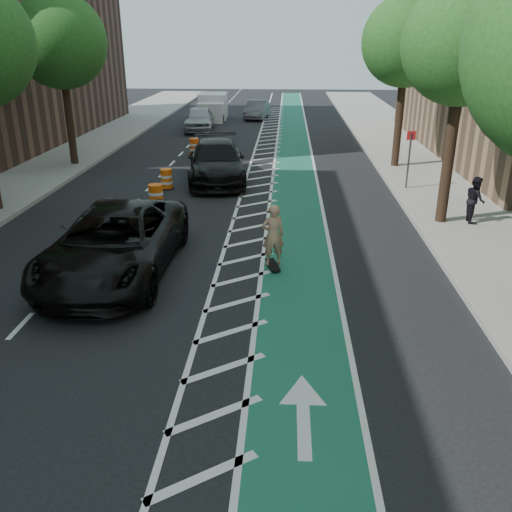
# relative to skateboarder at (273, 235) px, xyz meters

# --- Properties ---
(ground) EXTENTS (120.00, 120.00, 0.00)m
(ground) POSITION_rel_skateboarder_xyz_m (-2.30, -3.58, -0.98)
(ground) COLOR black
(ground) RESTS_ON ground
(bike_lane) EXTENTS (2.00, 90.00, 0.01)m
(bike_lane) POSITION_rel_skateboarder_xyz_m (0.70, 6.42, -0.97)
(bike_lane) COLOR #1A5C44
(bike_lane) RESTS_ON ground
(buffer_strip) EXTENTS (1.40, 90.00, 0.01)m
(buffer_strip) POSITION_rel_skateboarder_xyz_m (-0.80, 6.42, -0.97)
(buffer_strip) COLOR silver
(buffer_strip) RESTS_ON ground
(sidewalk_right) EXTENTS (5.00, 90.00, 0.15)m
(sidewalk_right) POSITION_rel_skateboarder_xyz_m (7.20, 6.42, -0.90)
(sidewalk_right) COLOR gray
(sidewalk_right) RESTS_ON ground
(curb_right) EXTENTS (0.12, 90.00, 0.16)m
(curb_right) POSITION_rel_skateboarder_xyz_m (4.75, 6.42, -0.90)
(curb_right) COLOR gray
(curb_right) RESTS_ON ground
(curb_left) EXTENTS (0.12, 90.00, 0.16)m
(curb_left) POSITION_rel_skateboarder_xyz_m (-9.35, 6.42, -0.90)
(curb_left) COLOR gray
(curb_left) RESTS_ON ground
(tree_r_c) EXTENTS (4.20, 4.20, 7.90)m
(tree_r_c) POSITION_rel_skateboarder_xyz_m (5.60, 4.42, 4.80)
(tree_r_c) COLOR #382619
(tree_r_c) RESTS_ON ground
(tree_r_d) EXTENTS (4.20, 4.20, 7.90)m
(tree_r_d) POSITION_rel_skateboarder_xyz_m (5.60, 12.42, 4.80)
(tree_r_d) COLOR #382619
(tree_r_d) RESTS_ON ground
(tree_l_d) EXTENTS (4.20, 4.20, 7.90)m
(tree_l_d) POSITION_rel_skateboarder_xyz_m (-10.20, 12.42, 4.80)
(tree_l_d) COLOR #382619
(tree_l_d) RESTS_ON ground
(sign_post) EXTENTS (0.35, 0.08, 2.47)m
(sign_post) POSITION_rel_skateboarder_xyz_m (5.30, 8.42, 0.38)
(sign_post) COLOR #4C4C4C
(sign_post) RESTS_ON ground
(skateboard) EXTENTS (0.47, 0.93, 0.12)m
(skateboard) POSITION_rel_skateboarder_xyz_m (0.00, 0.00, -0.88)
(skateboard) COLOR black
(skateboard) RESTS_ON ground
(skateboarder) EXTENTS (0.71, 0.55, 1.71)m
(skateboarder) POSITION_rel_skateboarder_xyz_m (0.00, 0.00, 0.00)
(skateboarder) COLOR tan
(skateboarder) RESTS_ON skateboard
(suv_near) EXTENTS (3.00, 6.42, 1.78)m
(suv_near) POSITION_rel_skateboarder_xyz_m (-4.19, -0.60, -0.09)
(suv_near) COLOR black
(suv_near) RESTS_ON ground
(suv_far) EXTENTS (3.20, 6.21, 1.72)m
(suv_far) POSITION_rel_skateboarder_xyz_m (-2.77, 9.79, -0.11)
(suv_far) COLOR black
(suv_far) RESTS_ON ground
(car_silver) EXTENTS (2.32, 4.87, 1.61)m
(car_silver) POSITION_rel_skateboarder_xyz_m (-5.72, 23.74, -0.17)
(car_silver) COLOR #AAAAAF
(car_silver) RESTS_ON ground
(car_grey) EXTENTS (1.93, 4.35, 1.39)m
(car_grey) POSITION_rel_skateboarder_xyz_m (-2.10, 29.88, -0.28)
(car_grey) COLOR #5D5E63
(car_grey) RESTS_ON ground
(pedestrian) EXTENTS (0.61, 0.77, 1.55)m
(pedestrian) POSITION_rel_skateboarder_xyz_m (6.65, 4.04, -0.05)
(pedestrian) COLOR black
(pedestrian) RESTS_ON sidewalk_right
(box_truck) EXTENTS (2.25, 4.68, 1.91)m
(box_truck) POSITION_rel_skateboarder_xyz_m (-5.52, 29.24, -0.09)
(box_truck) COLOR silver
(box_truck) RESTS_ON ground
(barrel_a) EXTENTS (0.67, 0.67, 0.92)m
(barrel_a) POSITION_rel_skateboarder_xyz_m (-4.50, 5.42, -0.54)
(barrel_a) COLOR #F45D0C
(barrel_a) RESTS_ON ground
(barrel_b) EXTENTS (0.62, 0.62, 0.84)m
(barrel_b) POSITION_rel_skateboarder_xyz_m (-4.72, 8.26, -0.58)
(barrel_b) COLOR #FF610D
(barrel_b) RESTS_ON ground
(barrel_c) EXTENTS (0.65, 0.65, 0.89)m
(barrel_c) POSITION_rel_skateboarder_xyz_m (-4.70, 15.42, -0.56)
(barrel_c) COLOR #FA510D
(barrel_c) RESTS_ON ground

